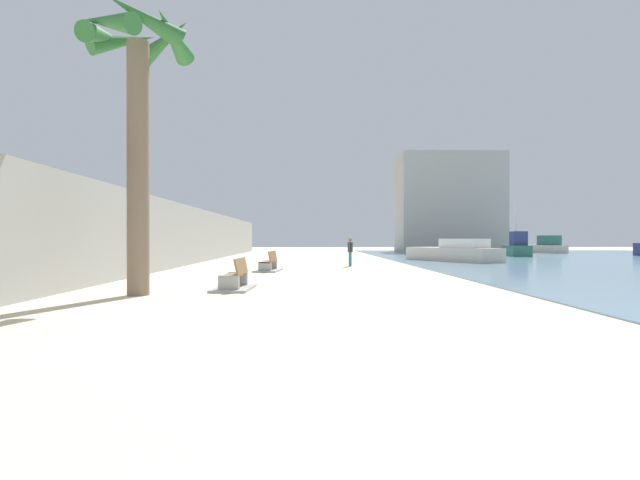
# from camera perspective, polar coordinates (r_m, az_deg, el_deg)

# --- Properties ---
(ground_plane) EXTENTS (120.00, 120.00, 0.00)m
(ground_plane) POSITION_cam_1_polar(r_m,az_deg,el_deg) (28.71, -1.35, -2.98)
(ground_plane) COLOR beige
(seawall) EXTENTS (0.80, 64.00, 3.54)m
(seawall) POSITION_cam_1_polar(r_m,az_deg,el_deg) (29.63, -16.02, 0.54)
(seawall) COLOR #9E9E99
(seawall) RESTS_ON ground
(palm_tree) EXTENTS (3.13, 3.23, 8.03)m
(palm_tree) POSITION_cam_1_polar(r_m,az_deg,el_deg) (14.86, -20.87, 16.61)
(palm_tree) COLOR #7A6651
(palm_tree) RESTS_ON ground
(bench_near) EXTENTS (1.20, 2.15, 0.98)m
(bench_near) POSITION_cam_1_polar(r_m,az_deg,el_deg) (15.08, -10.10, -4.93)
(bench_near) COLOR #9E9E99
(bench_near) RESTS_ON ground
(bench_far) EXTENTS (1.35, 2.22, 0.98)m
(bench_far) POSITION_cam_1_polar(r_m,az_deg,el_deg) (23.30, -6.12, -3.13)
(bench_far) COLOR #9E9E99
(bench_far) RESTS_ON ground
(person_walking) EXTENTS (0.28, 0.50, 1.63)m
(person_walking) POSITION_cam_1_polar(r_m,az_deg,el_deg) (27.33, 3.60, -1.17)
(person_walking) COLOR teal
(person_walking) RESTS_ON ground
(boat_outer) EXTENTS (2.35, 4.52, 5.07)m
(boat_outer) POSITION_cam_1_polar(r_m,az_deg,el_deg) (45.83, 22.32, -0.77)
(boat_outer) COLOR #337060
(boat_outer) RESTS_ON water_bay
(boat_distant) EXTENTS (3.51, 4.89, 1.88)m
(boat_distant) POSITION_cam_1_polar(r_m,az_deg,el_deg) (57.45, 25.17, -0.71)
(boat_distant) COLOR beige
(boat_distant) RESTS_ON water_bay
(boat_nearest) EXTENTS (5.28, 7.39, 1.53)m
(boat_nearest) POSITION_cam_1_polar(r_m,az_deg,el_deg) (34.09, 15.62, -1.43)
(boat_nearest) COLOR beige
(boat_nearest) RESTS_ON water_bay
(harbor_building) EXTENTS (12.00, 6.00, 11.54)m
(harbor_building) POSITION_cam_1_polar(r_m,az_deg,el_deg) (59.25, 15.04, 4.22)
(harbor_building) COLOR #ADAAA3
(harbor_building) RESTS_ON ground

